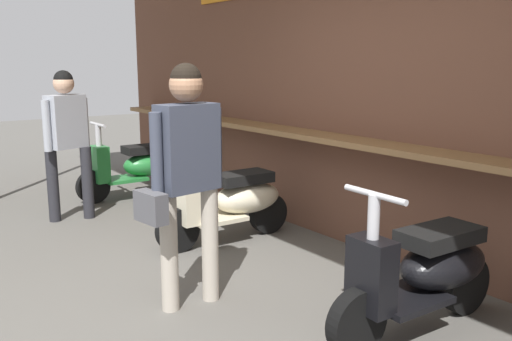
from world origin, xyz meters
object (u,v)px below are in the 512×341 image
at_px(scooter_green, 138,166).
at_px(scooter_cream, 232,201).
at_px(scooter_black, 426,271).
at_px(shopper_with_handbag, 186,162).
at_px(shopper_browsing, 67,130).

relative_size(scooter_green, scooter_cream, 1.00).
xyz_separation_m(scooter_cream, scooter_black, (2.20, -0.00, 0.00)).
relative_size(scooter_green, scooter_black, 1.00).
xyz_separation_m(scooter_black, shopper_with_handbag, (-1.19, -1.04, 0.63)).
height_order(scooter_green, shopper_browsing, shopper_browsing).
xyz_separation_m(shopper_with_handbag, shopper_browsing, (-2.63, 0.02, -0.05)).
xyz_separation_m(scooter_green, shopper_browsing, (0.54, -1.02, 0.59)).
distance_m(scooter_black, shopper_with_handbag, 1.70).
bearing_deg(scooter_cream, scooter_green, -88.40).
xyz_separation_m(scooter_green, scooter_cream, (2.16, -0.00, 0.00)).
bearing_deg(scooter_black, scooter_green, -87.47).
relative_size(scooter_black, shopper_browsing, 0.88).
relative_size(scooter_cream, scooter_black, 1.00).
bearing_deg(shopper_with_handbag, scooter_green, 154.31).
bearing_deg(scooter_green, shopper_browsing, 28.65).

